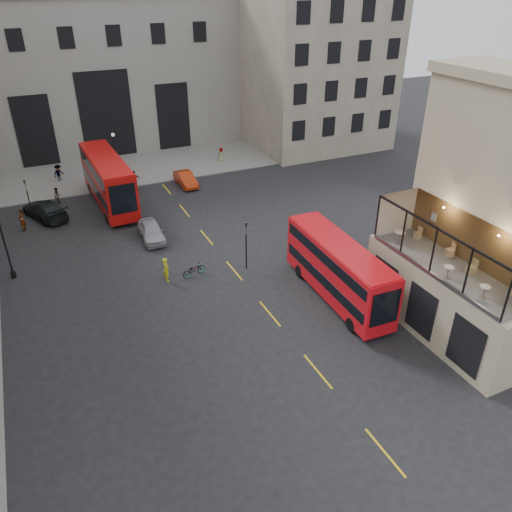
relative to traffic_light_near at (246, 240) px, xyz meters
name	(u,v)px	position (x,y,z in m)	size (l,w,h in m)	color
ground	(347,361)	(1.00, -12.00, -2.42)	(140.00, 140.00, 0.00)	black
host_building_main	(506,207)	(10.95, -12.00, 5.36)	(7.26, 11.40, 15.10)	tan
host_frontage	(441,301)	(7.50, -12.00, -0.17)	(3.00, 11.00, 4.50)	tan
cafe_floor	(449,269)	(7.50, -12.00, 2.12)	(3.00, 10.00, 0.10)	slate
gateway	(93,69)	(-4.00, 35.99, 6.96)	(35.00, 10.60, 18.00)	gray
building_right	(307,57)	(21.00, 27.97, 7.97)	(16.60, 18.60, 20.00)	#AA9C89
pavement_far	(112,170)	(-5.00, 26.00, -2.36)	(40.00, 12.00, 0.12)	slate
traffic_light_near	(246,240)	(0.00, 0.00, 0.00)	(0.16, 0.20, 3.80)	black
traffic_light_far	(28,195)	(-14.00, 16.00, 0.00)	(0.16, 0.20, 3.80)	black
street_lamp_a	(6,249)	(-16.00, 6.00, -0.03)	(0.36, 0.36, 5.33)	black
street_lamp_b	(117,161)	(-5.00, 22.00, -0.03)	(0.36, 0.36, 5.33)	black
bus_near	(338,268)	(3.97, -6.15, -0.10)	(2.73, 10.46, 4.14)	red
bus_far	(108,178)	(-6.90, 16.46, 0.23)	(3.11, 11.92, 4.72)	#A80E0B
car_a	(151,231)	(-5.24, 7.64, -1.68)	(1.75, 4.36, 1.48)	#A1A3A9
car_b	(186,179)	(1.17, 18.21, -1.72)	(1.48, 4.25, 1.40)	#B72D0B
car_c	(45,210)	(-12.89, 15.91, -1.63)	(2.24, 5.51, 1.60)	black
bicycle	(194,270)	(-3.92, 0.68, -1.94)	(0.64, 1.85, 0.97)	gray
cyclist	(166,269)	(-5.93, 0.84, -1.50)	(0.67, 0.44, 1.85)	yellow
pedestrian_a	(58,196)	(-11.49, 18.79, -1.61)	(0.80, 0.62, 1.64)	gray
pedestrian_b	(59,173)	(-10.71, 24.91, -1.48)	(1.22, 0.70, 1.90)	gray
pedestrian_c	(135,180)	(-3.85, 19.48, -1.46)	(1.13, 0.47, 1.93)	gray
pedestrian_d	(221,155)	(7.34, 23.68, -1.58)	(0.82, 0.54, 1.69)	gray
pedestrian_e	(22,220)	(-14.87, 13.95, -1.45)	(0.71, 0.47, 1.95)	gray
cafe_table_near	(485,290)	(6.92, -15.03, 2.63)	(0.55, 0.55, 0.68)	beige
cafe_table_mid	(448,270)	(6.63, -12.75, 2.64)	(0.56, 0.56, 0.70)	beige
cafe_table_far	(400,236)	(6.83, -8.34, 2.71)	(0.65, 0.65, 0.81)	beige
cafe_chair_b	(471,269)	(8.16, -12.98, 2.45)	(0.48, 0.48, 0.89)	tan
cafe_chair_c	(450,252)	(8.55, -10.91, 2.44)	(0.52, 0.52, 0.86)	tan
cafe_chair_d	(418,235)	(8.38, -8.29, 2.41)	(0.40, 0.40, 0.76)	tan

